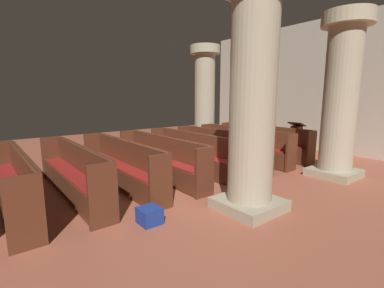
# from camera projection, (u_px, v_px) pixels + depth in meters

# --- Properties ---
(ground_plane) EXTENTS (19.20, 19.20, 0.00)m
(ground_plane) POSITION_uv_depth(u_px,v_px,m) (183.00, 182.00, 6.16)
(ground_plane) COLOR #AD5B42
(back_wall) EXTENTS (10.00, 0.16, 4.50)m
(back_wall) POSITION_uv_depth(u_px,v_px,m) (322.00, 87.00, 9.49)
(back_wall) COLOR beige
(back_wall) RESTS_ON ground
(pew_row_0) EXTENTS (3.33, 0.46, 0.97)m
(pew_row_0) POSITION_uv_depth(u_px,v_px,m) (263.00, 140.00, 8.85)
(pew_row_0) COLOR brown
(pew_row_0) RESTS_ON ground
(pew_row_1) EXTENTS (3.33, 0.46, 0.97)m
(pew_row_1) POSITION_uv_depth(u_px,v_px,m) (243.00, 143.00, 8.25)
(pew_row_1) COLOR brown
(pew_row_1) RESTS_ON ground
(pew_row_2) EXTENTS (3.33, 0.47, 0.97)m
(pew_row_2) POSITION_uv_depth(u_px,v_px,m) (220.00, 147.00, 7.65)
(pew_row_2) COLOR brown
(pew_row_2) RESTS_ON ground
(pew_row_3) EXTENTS (3.33, 0.46, 0.97)m
(pew_row_3) POSITION_uv_depth(u_px,v_px,m) (192.00, 151.00, 7.04)
(pew_row_3) COLOR brown
(pew_row_3) RESTS_ON ground
(pew_row_4) EXTENTS (3.33, 0.46, 0.97)m
(pew_row_4) POSITION_uv_depth(u_px,v_px,m) (160.00, 157.00, 6.44)
(pew_row_4) COLOR brown
(pew_row_4) RESTS_ON ground
(pew_row_5) EXTENTS (3.33, 0.46, 0.97)m
(pew_row_5) POSITION_uv_depth(u_px,v_px,m) (121.00, 163.00, 5.84)
(pew_row_5) COLOR brown
(pew_row_5) RESTS_ON ground
(pew_row_6) EXTENTS (3.33, 0.47, 0.97)m
(pew_row_6) POSITION_uv_depth(u_px,v_px,m) (73.00, 170.00, 5.24)
(pew_row_6) COLOR brown
(pew_row_6) RESTS_ON ground
(pew_row_7) EXTENTS (3.33, 0.46, 0.97)m
(pew_row_7) POSITION_uv_depth(u_px,v_px,m) (12.00, 180.00, 4.64)
(pew_row_7) COLOR brown
(pew_row_7) RESTS_ON ground
(pillar_aisle_side) EXTENTS (1.10, 1.10, 3.75)m
(pillar_aisle_side) POSITION_uv_depth(u_px,v_px,m) (341.00, 95.00, 6.30)
(pillar_aisle_side) COLOR tan
(pillar_aisle_side) RESTS_ON ground
(pillar_far_side) EXTENTS (1.10, 1.10, 3.75)m
(pillar_far_side) POSITION_uv_depth(u_px,v_px,m) (205.00, 95.00, 10.29)
(pillar_far_side) COLOR tan
(pillar_far_side) RESTS_ON ground
(pillar_aisle_rear) EXTENTS (1.08, 1.08, 3.75)m
(pillar_aisle_rear) POSITION_uv_depth(u_px,v_px,m) (253.00, 94.00, 4.36)
(pillar_aisle_rear) COLOR tan
(pillar_aisle_rear) RESTS_ON ground
(lectern) EXTENTS (0.48, 0.45, 1.08)m
(lectern) POSITION_uv_depth(u_px,v_px,m) (296.00, 141.00, 9.06)
(lectern) COLOR #492215
(lectern) RESTS_ON ground
(hymn_book) EXTENTS (0.15, 0.20, 0.03)m
(hymn_book) POSITION_uv_depth(u_px,v_px,m) (251.00, 128.00, 8.16)
(hymn_book) COLOR maroon
(hymn_book) RESTS_ON pew_row_1
(kneeler_box_blue) EXTENTS (0.33, 0.32, 0.25)m
(kneeler_box_blue) POSITION_uv_depth(u_px,v_px,m) (150.00, 215.00, 4.15)
(kneeler_box_blue) COLOR navy
(kneeler_box_blue) RESTS_ON ground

